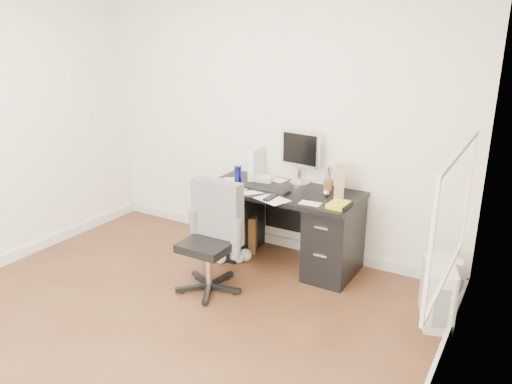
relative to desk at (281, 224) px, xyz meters
The scene contains 18 objects.
ground 1.73m from the desk, 100.29° to the right, with size 4.00×4.00×0.00m, color #442415.
room_shell 2.07m from the desk, 99.37° to the right, with size 4.02×4.02×2.71m.
desk is the anchor object (origin of this frame).
loose_papers 0.41m from the desk, 165.47° to the right, with size 1.10×0.60×0.00m, color silver, non-canonical shape.
lcd_monitor 0.67m from the desk, 74.34° to the left, with size 0.42×0.24×0.53m, color silver, non-canonical shape.
keyboard 0.39m from the desk, 139.06° to the right, with size 0.46×0.16×0.03m, color black.
computer_mouse 0.58m from the desk, ahead, with size 0.06×0.06×0.06m, color silver.
travel_mug 0.65m from the desk, behind, with size 0.07×0.07×0.16m, color navy.
white_binder 0.66m from the desk, 154.63° to the left, with size 0.13×0.27×0.31m, color white.
magazine_file 0.73m from the desk, 11.25° to the left, with size 0.11×0.23×0.27m, color #A4734F.
pen_cup 0.64m from the desk, 28.43° to the left, with size 0.09×0.09×0.23m, color brown, non-canonical shape.
yellow_book 0.77m from the desk, 15.44° to the right, with size 0.17×0.21×0.04m, color yellow.
paper_remote 0.48m from the desk, 78.27° to the right, with size 0.29×0.23×0.02m, color silver, non-canonical shape.
office_chair 0.87m from the desk, 108.91° to the right, with size 0.55×0.55×0.96m, color #505350, non-canonical shape.
pc_tower 1.58m from the desk, 10.91° to the right, with size 0.21×0.48×0.48m, color beige.
shopping_bag 1.55m from the desk, ahead, with size 0.24×0.17×0.33m, color white.
wicker_basket 0.59m from the desk, behind, with size 0.39×0.39×0.39m, color #4B3416.
desk_printer 0.50m from the desk, 14.32° to the left, with size 0.34×0.28×0.20m, color slate.
Camera 1 is at (2.37, -2.34, 2.21)m, focal length 35.00 mm.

